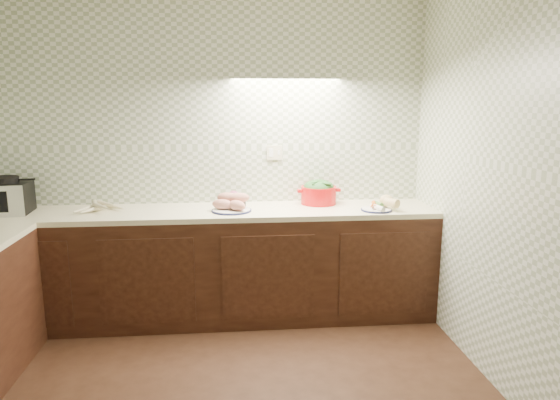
{
  "coord_description": "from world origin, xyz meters",
  "views": [
    {
      "loc": [
        0.2,
        -2.39,
        1.75
      ],
      "look_at": [
        0.55,
        1.25,
        1.02
      ],
      "focal_mm": 32.0,
      "sensor_mm": 36.0,
      "label": 1
    }
  ],
  "objects": [
    {
      "name": "room",
      "position": [
        0.0,
        0.0,
        1.63
      ],
      "size": [
        3.6,
        3.6,
        2.6
      ],
      "color": "black",
      "rests_on": "ground"
    },
    {
      "name": "parsnip_pile",
      "position": [
        -0.83,
        1.48,
        0.93
      ],
      "size": [
        0.38,
        0.32,
        0.07
      ],
      "color": "#F1E4C0",
      "rests_on": "counter"
    },
    {
      "name": "sweet_potato_plate",
      "position": [
        0.18,
        1.45,
        0.95
      ],
      "size": [
        0.32,
        0.31,
        0.14
      ],
      "rotation": [
        0.0,
        0.0,
        -0.35
      ],
      "color": "#10133C",
      "rests_on": "counter"
    },
    {
      "name": "veg_plate",
      "position": [
        1.36,
        1.38,
        0.94
      ],
      "size": [
        0.31,
        0.32,
        0.11
      ],
      "rotation": [
        0.0,
        0.0,
        0.41
      ],
      "color": "#10133C",
      "rests_on": "counter"
    },
    {
      "name": "onion_bowl",
      "position": [
        0.21,
        1.62,
        0.95
      ],
      "size": [
        0.17,
        0.17,
        0.13
      ],
      "color": "black",
      "rests_on": "counter"
    },
    {
      "name": "counter",
      "position": [
        -0.68,
        0.68,
        0.45
      ],
      "size": [
        3.6,
        3.6,
        0.9
      ],
      "color": "black",
      "rests_on": "ground"
    },
    {
      "name": "toaster_oven",
      "position": [
        -1.56,
        1.53,
        1.03
      ],
      "size": [
        0.42,
        0.34,
        0.28
      ],
      "rotation": [
        0.0,
        0.0,
        0.08
      ],
      "color": "black",
      "rests_on": "counter"
    },
    {
      "name": "dutch_oven",
      "position": [
        0.91,
        1.66,
        1.0
      ],
      "size": [
        0.36,
        0.31,
        0.2
      ],
      "rotation": [
        0.0,
        0.0,
        0.04
      ],
      "color": "red",
      "rests_on": "counter"
    }
  ]
}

